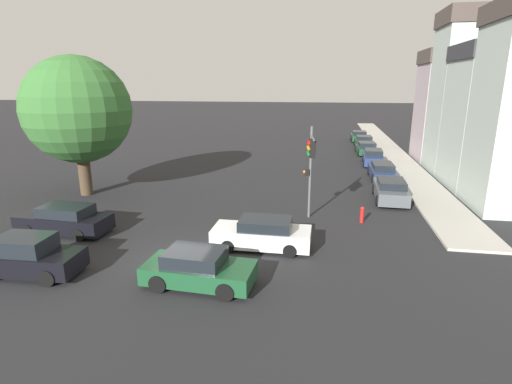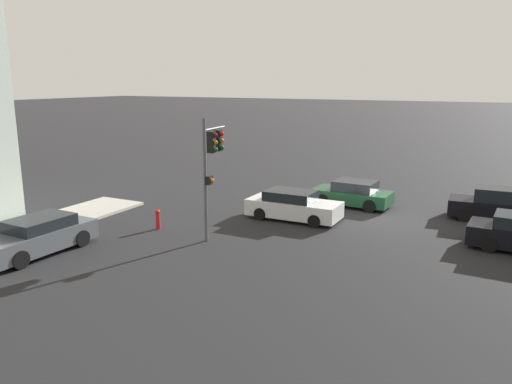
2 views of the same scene
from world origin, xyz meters
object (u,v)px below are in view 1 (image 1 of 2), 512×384
object	(u,v)px
parked_car_0	(390,190)
parked_car_4	(364,142)
crossing_car_3	(65,220)
crossing_car_1	(29,257)
parked_car_5	(359,136)
fire_hydrant	(362,214)
street_tree	(77,110)
parked_car_3	(366,148)
traffic_signal	(311,157)
crossing_car_0	(198,269)
parked_car_1	(382,171)
parked_car_2	(373,157)
crossing_car_2	(262,234)

from	to	relation	value
parked_car_0	parked_car_4	distance (m)	23.03
crossing_car_3	parked_car_4	distance (m)	36.53
crossing_car_1	parked_car_0	bearing A→B (deg)	37.55
parked_car_0	parked_car_5	distance (m)	28.08
crossing_car_1	fire_hydrant	bearing A→B (deg)	29.59
street_tree	fire_hydrant	world-z (taller)	street_tree
parked_car_3	fire_hydrant	world-z (taller)	parked_car_3
street_tree	traffic_signal	world-z (taller)	street_tree
crossing_car_1	parked_car_3	world-z (taller)	crossing_car_1
crossing_car_0	parked_car_1	distance (m)	21.28
street_tree	parked_car_1	bearing A→B (deg)	21.57
crossing_car_0	parked_car_2	xyz separation A→B (m)	(9.02, 25.33, 0.03)
crossing_car_0	traffic_signal	bearing A→B (deg)	68.41
parked_car_5	fire_hydrant	distance (m)	32.93
crossing_car_2	crossing_car_1	bearing A→B (deg)	26.07
traffic_signal	crossing_car_3	world-z (taller)	traffic_signal
street_tree	crossing_car_3	size ratio (longest dim) A/B	1.93
parked_car_1	fire_hydrant	world-z (taller)	parked_car_1
crossing_car_2	parked_car_3	size ratio (longest dim) A/B	1.03
parked_car_5	parked_car_0	bearing A→B (deg)	179.66
crossing_car_0	crossing_car_2	bearing A→B (deg)	68.39
parked_car_0	parked_car_3	xyz separation A→B (m)	(0.06, 18.05, -0.06)
crossing_car_0	crossing_car_3	size ratio (longest dim) A/B	0.89
street_tree	parked_car_0	xyz separation A→B (m)	(20.52, 2.09, -5.05)
fire_hydrant	crossing_car_0	bearing A→B (deg)	-128.82
parked_car_0	parked_car_2	xyz separation A→B (m)	(0.15, 12.21, -0.00)
crossing_car_2	parked_car_0	xyz separation A→B (m)	(7.04, 9.16, 0.02)
parked_car_0	parked_car_1	xyz separation A→B (m)	(0.23, 6.11, -0.04)
parked_car_0	parked_car_1	world-z (taller)	parked_car_0
crossing_car_3	parked_car_3	distance (m)	32.17
traffic_signal	parked_car_3	xyz separation A→B (m)	(5.14, 22.97, -2.98)
crossing_car_1	crossing_car_0	bearing A→B (deg)	0.00
traffic_signal	street_tree	bearing A→B (deg)	-16.34
parked_car_2	fire_hydrant	size ratio (longest dim) A/B	5.02
parked_car_2	parked_car_4	distance (m)	10.81
street_tree	crossing_car_2	world-z (taller)	street_tree
parked_car_4	crossing_car_1	bearing A→B (deg)	155.26
street_tree	parked_car_3	distance (m)	29.24
crossing_car_0	fire_hydrant	distance (m)	10.70
fire_hydrant	crossing_car_1	bearing A→B (deg)	-147.61
crossing_car_3	parked_car_1	world-z (taller)	crossing_car_3
street_tree	fire_hydrant	bearing A→B (deg)	-8.35
traffic_signal	crossing_car_0	world-z (taller)	traffic_signal
crossing_car_1	crossing_car_2	size ratio (longest dim) A/B	0.91
parked_car_1	parked_car_2	bearing A→B (deg)	0.17
parked_car_0	parked_car_1	distance (m)	6.12
parked_car_5	traffic_signal	bearing A→B (deg)	170.90
parked_car_1	parked_car_5	distance (m)	21.96
parked_car_3	parked_car_1	bearing A→B (deg)	178.58
crossing_car_3	parked_car_5	bearing A→B (deg)	-112.12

